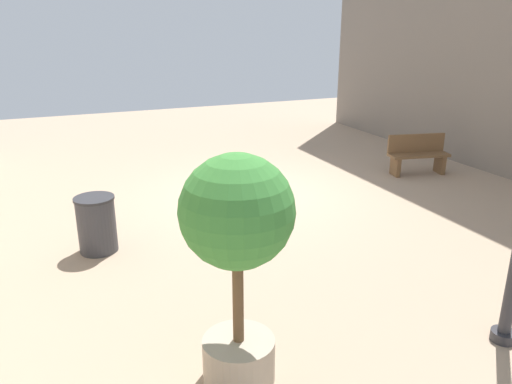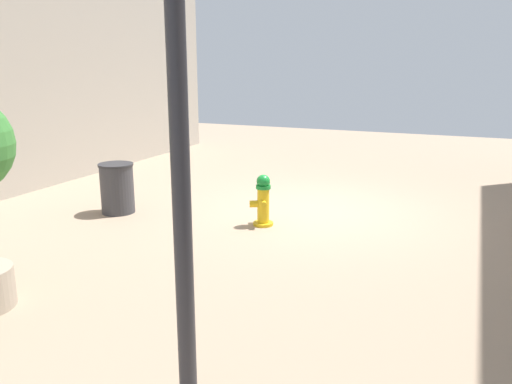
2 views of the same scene
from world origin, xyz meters
name	(u,v)px [view 2 (image 2 of 2)]	position (x,y,z in m)	size (l,w,h in m)	color
ground_plane	(316,211)	(0.00, 0.00, 0.00)	(23.40, 23.40, 0.00)	tan
fire_hydrant	(263,200)	(0.58, 1.19, 0.44)	(0.40, 0.42, 0.87)	gold
street_lamp	(177,61)	(-0.69, 5.84, 2.69)	(0.36, 0.36, 4.39)	#2D2D33
trash_bin	(117,188)	(3.32, 1.52, 0.46)	(0.63, 0.63, 0.91)	#38383D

